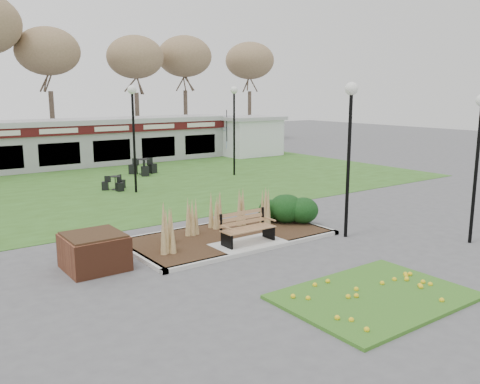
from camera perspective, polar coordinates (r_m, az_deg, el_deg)
ground at (r=15.18m, az=1.28°, el=-6.32°), size 100.00×100.00×0.00m
lawn at (r=25.51m, az=-15.24°, el=0.51°), size 34.00×16.00×0.02m
flower_bed at (r=12.04m, az=14.90°, el=-11.13°), size 4.20×3.00×0.16m
planting_bed at (r=16.85m, az=1.96°, el=-3.24°), size 6.75×3.40×1.27m
park_bench at (r=15.20m, az=0.72°, el=-3.97°), size 1.70×0.66×0.93m
brick_planter at (r=13.87m, az=-16.05°, el=-6.40°), size 1.50×1.50×0.95m
food_pavilion at (r=32.82m, az=-20.37°, el=5.09°), size 24.60×3.40×2.90m
service_hut at (r=37.11m, az=1.09°, el=6.37°), size 4.40×3.40×2.83m
tree_backdrop at (r=40.66m, az=-24.27°, el=15.59°), size 47.24×5.24×10.36m
lamp_post_near_left at (r=16.09m, az=12.25°, el=7.29°), size 0.40×0.40×4.86m
lamp_post_near_right at (r=16.67m, az=25.28°, el=5.72°), size 0.37×0.37×4.51m
lamp_post_mid_right at (r=23.44m, az=-11.92°, el=8.45°), size 0.40×0.40×4.86m
lamp_post_far_right at (r=27.88m, az=-0.67°, el=9.09°), size 0.40×0.40×4.86m
bistro_set_b at (r=24.65m, az=-13.81°, el=0.75°), size 1.22×1.08×0.65m
bistro_set_c at (r=28.95m, az=-10.78°, el=2.53°), size 1.54×1.58×0.86m
patio_umbrella at (r=35.93m, az=-1.50°, el=6.15°), size 1.84×1.87×2.23m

